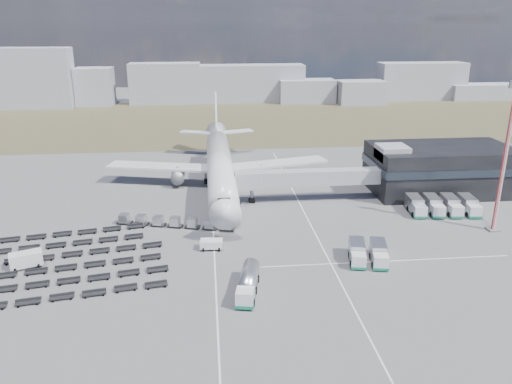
{
  "coord_description": "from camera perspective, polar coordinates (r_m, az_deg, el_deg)",
  "views": [
    {
      "loc": [
        -2.45,
        -76.1,
        36.08
      ],
      "look_at": [
        6.6,
        15.58,
        4.0
      ],
      "focal_mm": 35.0,
      "sensor_mm": 36.0,
      "label": 1
    }
  ],
  "objects": [
    {
      "name": "service_trucks_near",
      "position": [
        80.32,
        12.67,
        -6.83
      ],
      "size": [
        6.85,
        7.72,
        2.71
      ],
      "rotation": [
        0.0,
        0.0,
        -0.2
      ],
      "color": "silver",
      "rests_on": "ground"
    },
    {
      "name": "terminal",
      "position": [
        116.12,
        20.25,
        2.59
      ],
      "size": [
        30.4,
        16.4,
        11.0
      ],
      "color": "black",
      "rests_on": "ground"
    },
    {
      "name": "airliner",
      "position": [
        112.78,
        -4.19,
        3.31
      ],
      "size": [
        51.59,
        64.53,
        17.62
      ],
      "color": "silver",
      "rests_on": "ground"
    },
    {
      "name": "catering_truck",
      "position": [
        116.21,
        0.8,
        1.92
      ],
      "size": [
        5.02,
        7.24,
        3.08
      ],
      "rotation": [
        0.0,
        0.0,
        -0.38
      ],
      "color": "silver",
      "rests_on": "ground"
    },
    {
      "name": "utility_van",
      "position": [
        84.44,
        -24.79,
        -7.08
      ],
      "size": [
        5.14,
        3.68,
        2.47
      ],
      "primitive_type": "cube",
      "rotation": [
        0.0,
        0.0,
        0.37
      ],
      "color": "silver",
      "rests_on": "ground"
    },
    {
      "name": "skyline",
      "position": [
        228.16,
        -8.96,
        12.18
      ],
      "size": [
        317.79,
        25.74,
        24.81
      ],
      "color": "#9799A5",
      "rests_on": "ground"
    },
    {
      "name": "floodlight_mast",
      "position": [
        95.77,
        26.54,
        3.39
      ],
      "size": [
        2.53,
        2.05,
        26.53
      ],
      "rotation": [
        0.0,
        0.0,
        -0.23
      ],
      "color": "red",
      "rests_on": "ground"
    },
    {
      "name": "service_trucks_far",
      "position": [
        104.02,
        20.53,
        -1.46
      ],
      "size": [
        13.5,
        8.3,
        2.86
      ],
      "rotation": [
        0.0,
        0.0,
        -0.1
      ],
      "color": "silver",
      "rests_on": "ground"
    },
    {
      "name": "lane_markings",
      "position": [
        87.79,
        2.88,
        -5.09
      ],
      "size": [
        47.12,
        110.0,
        0.01
      ],
      "color": "silver",
      "rests_on": "ground"
    },
    {
      "name": "pushback_tug",
      "position": [
        83.09,
        -5.11,
        -6.0
      ],
      "size": [
        3.81,
        2.33,
        1.61
      ],
      "primitive_type": "cube",
      "rotation": [
        0.0,
        0.0,
        -0.07
      ],
      "color": "silver",
      "rests_on": "ground"
    },
    {
      "name": "uld_row",
      "position": [
        92.28,
        -9.24,
        -3.39
      ],
      "size": [
        21.86,
        7.17,
        1.72
      ],
      "rotation": [
        0.0,
        0.0,
        -0.26
      ],
      "color": "black",
      "rests_on": "ground"
    },
    {
      "name": "grass_strip",
      "position": [
        189.58,
        -4.84,
        8.16
      ],
      "size": [
        420.0,
        90.0,
        0.01
      ],
      "primitive_type": "cube",
      "color": "#453D29",
      "rests_on": "ground"
    },
    {
      "name": "jet_bridge",
      "position": [
        103.03,
        4.89,
        1.6
      ],
      "size": [
        30.3,
        3.8,
        7.05
      ],
      "color": "#939399",
      "rests_on": "ground"
    },
    {
      "name": "baggage_dollies",
      "position": [
        83.59,
        -20.8,
        -7.44
      ],
      "size": [
        31.83,
        28.42,
        0.76
      ],
      "rotation": [
        0.0,
        0.0,
        0.18
      ],
      "color": "black",
      "rests_on": "ground"
    },
    {
      "name": "fuel_tanker",
      "position": [
        70.06,
        -0.93,
        -10.34
      ],
      "size": [
        4.22,
        9.84,
        3.09
      ],
      "rotation": [
        0.0,
        0.0,
        -0.2
      ],
      "color": "silver",
      "rests_on": "ground"
    },
    {
      "name": "ground",
      "position": [
        84.25,
        -3.45,
        -6.19
      ],
      "size": [
        420.0,
        420.0,
        0.0
      ],
      "primitive_type": "plane",
      "color": "#565659",
      "rests_on": "ground"
    }
  ]
}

